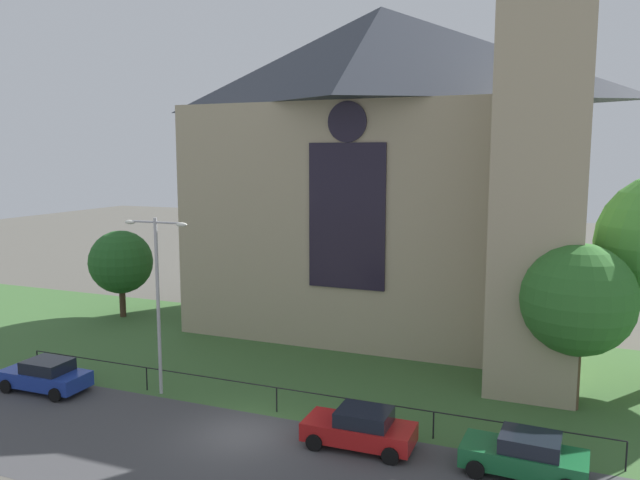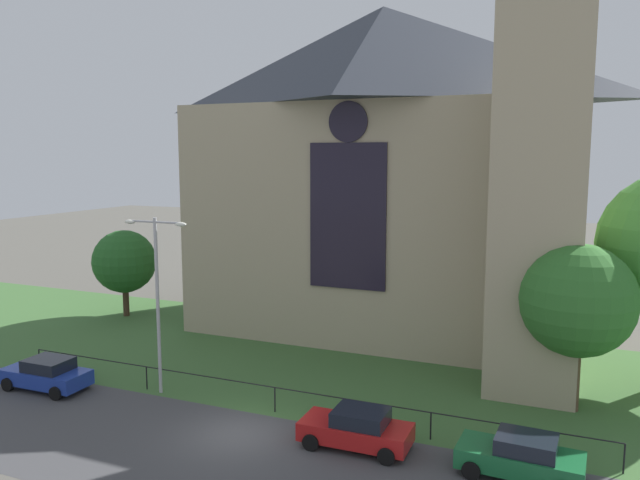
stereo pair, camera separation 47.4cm
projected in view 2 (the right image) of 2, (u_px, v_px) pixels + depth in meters
name	position (u px, v px, depth m)	size (l,w,h in m)	color
ground	(332.00, 359.00, 34.11)	(160.00, 160.00, 0.00)	#56544C
road_asphalt	(211.00, 456.00, 23.16)	(120.00, 8.00, 0.01)	#424244
grass_verge	(318.00, 371.00, 32.28)	(120.00, 20.00, 0.01)	#3D6633
church_building	(390.00, 167.00, 38.51)	(23.20, 16.20, 26.00)	tan
iron_railing	(275.00, 391.00, 27.00)	(27.32, 0.07, 1.13)	black
tree_left_far	(124.00, 262.00, 42.82)	(4.29, 4.29, 5.96)	#423021
tree_right_near	(578.00, 301.00, 26.68)	(4.88, 4.88, 7.34)	brown
streetlamp_near	(157.00, 283.00, 28.62)	(3.37, 0.26, 8.24)	#B2B2B7
parked_car_blue	(47.00, 374.00, 29.67)	(4.23, 2.08, 1.51)	#1E3899
parked_car_red	(357.00, 429.00, 23.75)	(4.23, 2.07, 1.51)	#B21919
parked_car_green	(521.00, 456.00, 21.55)	(4.27, 2.17, 1.51)	#196033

